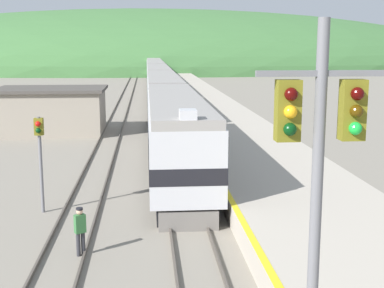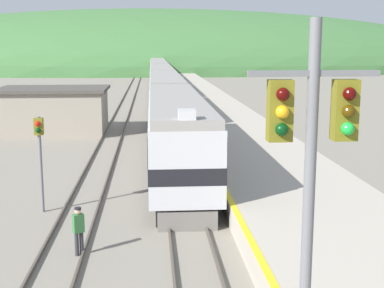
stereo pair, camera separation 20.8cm
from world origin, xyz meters
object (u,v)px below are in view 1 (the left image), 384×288
Objects in this scene: carriage_fourth at (156,73)px; signal_post_siding at (40,145)px; carriage_second at (163,96)px; express_train_lead_car at (175,132)px; track_worker at (80,229)px; carriage_third at (158,81)px; signal_mast_main at (318,173)px; carriage_fifth at (154,68)px.

signal_post_siding is at bearing -94.88° from carriage_fourth.
express_train_lead_car is at bearing -90.00° from carriage_second.
express_train_lead_car reaches higher than track_worker.
signal_mast_main is at bearing -88.77° from carriage_third.
signal_mast_main reaches higher than carriage_fourth.
carriage_fifth reaches higher than track_worker.
signal_mast_main reaches higher than carriage_third.
carriage_fourth is at bearing 90.00° from express_train_lead_car.
signal_mast_main reaches higher than express_train_lead_car.
express_train_lead_car is 11.45× the size of track_worker.
carriage_third is 62.77m from signal_mast_main.
signal_post_siding is at bearing -102.34° from carriage_second.
signal_post_siding reaches higher than track_worker.
carriage_second is at bearing 90.00° from express_train_lead_car.
signal_post_siding is at bearing 118.19° from signal_mast_main.
carriage_fourth is (0.00, 64.03, -0.01)m from express_train_lead_car.
carriage_third is at bearing 91.23° from signal_mast_main.
signal_post_siding is at bearing -133.05° from express_train_lead_car.
carriage_fifth is 2.76× the size of signal_mast_main.
express_train_lead_car is at bearing -90.00° from carriage_third.
express_train_lead_car is 0.93× the size of carriage_fifth.
carriage_second reaches higher than track_worker.
carriage_fourth is 21.50m from carriage_fifth.
carriage_third reaches higher than track_worker.
carriage_third is at bearing -90.00° from carriage_fourth.
carriage_second is 1.00× the size of carriage_fourth.
carriage_fifth is (0.00, 64.49, 0.00)m from carriage_second.
express_train_lead_car reaches higher than carriage_second.
carriage_second is at bearing 83.27° from track_worker.
carriage_third is (0.00, 42.53, -0.01)m from express_train_lead_car.
signal_post_siding is (-6.01, -91.96, 0.60)m from carriage_fifth.
carriage_fourth is at bearing 90.92° from signal_mast_main.
express_train_lead_car reaches higher than signal_post_siding.
signal_mast_main is 10.92m from track_worker.
carriage_fifth reaches higher than signal_post_siding.
express_train_lead_car is 2.58× the size of signal_mast_main.
signal_mast_main reaches higher than track_worker.
carriage_fourth reaches higher than signal_post_siding.
carriage_fourth is 5.03× the size of signal_post_siding.
carriage_second is at bearing 91.87° from signal_mast_main.
signal_mast_main is at bearing -89.08° from carriage_fourth.
carriage_fifth is (0.00, 42.99, 0.00)m from carriage_third.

